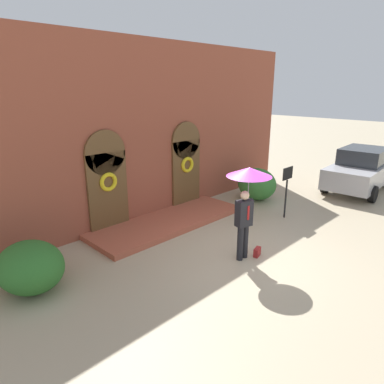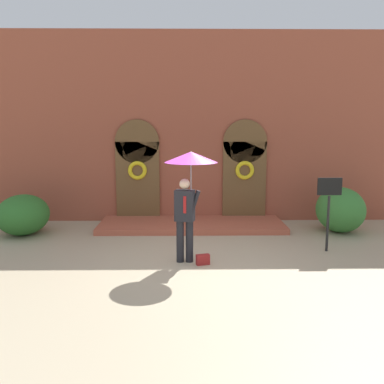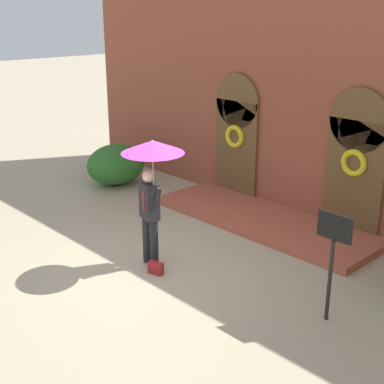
% 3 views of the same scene
% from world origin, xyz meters
% --- Properties ---
extents(ground_plane, '(80.00, 80.00, 0.00)m').
position_xyz_m(ground_plane, '(0.00, 0.00, 0.00)').
color(ground_plane, tan).
extents(building_facade, '(14.00, 2.30, 5.60)m').
position_xyz_m(building_facade, '(-0.00, 4.15, 2.68)').
color(building_facade, brown).
rests_on(building_facade, ground).
extents(person_with_umbrella, '(1.10, 1.10, 2.36)m').
position_xyz_m(person_with_umbrella, '(-0.09, 0.02, 1.91)').
color(person_with_umbrella, black).
rests_on(person_with_umbrella, ground).
extents(handbag, '(0.30, 0.19, 0.22)m').
position_xyz_m(handbag, '(0.19, -0.18, 0.11)').
color(handbag, maroon).
rests_on(handbag, ground).
extents(sign_post, '(0.56, 0.06, 1.72)m').
position_xyz_m(sign_post, '(3.11, 0.75, 1.16)').
color(sign_post, black).
rests_on(sign_post, ground).
extents(shrub_left, '(1.34, 1.61, 1.07)m').
position_xyz_m(shrub_left, '(-4.50, 2.38, 0.53)').
color(shrub_left, '#2D6B28').
rests_on(shrub_left, ground).
extents(shrub_right, '(1.29, 1.52, 1.23)m').
position_xyz_m(shrub_right, '(4.05, 2.53, 0.61)').
color(shrub_right, '#387A33').
rests_on(shrub_right, ground).
extents(parked_car, '(4.21, 2.23, 1.76)m').
position_xyz_m(parked_car, '(8.14, 0.21, 0.88)').
color(parked_car, '#B2B2B7').
rests_on(parked_car, ground).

